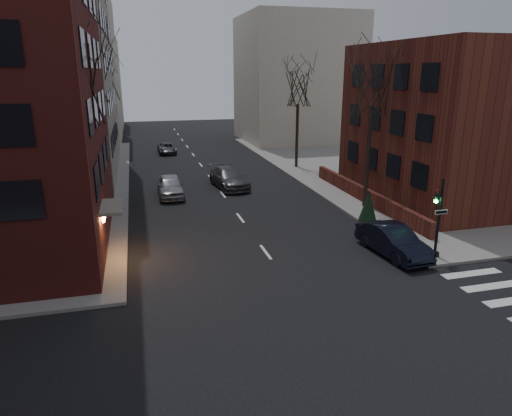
% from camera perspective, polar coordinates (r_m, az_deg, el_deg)
% --- Properties ---
extents(ground, '(160.00, 160.00, 0.00)m').
position_cam_1_polar(ground, '(14.40, 15.60, -23.14)').
color(ground, black).
rests_on(ground, ground).
extents(sidewalk_far_right, '(44.00, 44.00, 0.15)m').
position_cam_1_polar(sidewalk_far_right, '(53.50, 26.74, 5.27)').
color(sidewalk_far_right, gray).
rests_on(sidewalk_far_right, ground).
extents(building_right_brick, '(12.00, 14.00, 11.00)m').
position_cam_1_polar(building_right_brick, '(36.43, 24.13, 9.67)').
color(building_right_brick, '#5B271A').
rests_on(building_right_brick, ground).
extents(low_wall_right, '(0.35, 16.00, 1.00)m').
position_cam_1_polar(low_wall_right, '(33.34, 13.39, 1.63)').
color(low_wall_right, '#5B271A').
rests_on(low_wall_right, sidewalk_far_right).
extents(building_distant_la, '(14.00, 16.00, 18.00)m').
position_cam_1_polar(building_distant_la, '(64.93, -23.48, 15.36)').
color(building_distant_la, beige).
rests_on(building_distant_la, ground).
extents(building_distant_ra, '(14.00, 14.00, 16.00)m').
position_cam_1_polar(building_distant_ra, '(62.98, 5.05, 15.71)').
color(building_distant_ra, beige).
rests_on(building_distant_ra, ground).
extents(building_distant_lb, '(10.00, 12.00, 14.00)m').
position_cam_1_polar(building_distant_lb, '(81.64, -20.22, 14.31)').
color(building_distant_lb, beige).
rests_on(building_distant_lb, ground).
extents(traffic_signal, '(0.76, 0.44, 4.00)m').
position_cam_1_polar(traffic_signal, '(24.19, 21.72, -1.75)').
color(traffic_signal, black).
rests_on(traffic_signal, sidewalk_far_right).
extents(tree_left_a, '(4.18, 4.18, 10.26)m').
position_cam_1_polar(tree_left_a, '(23.48, -21.95, 14.08)').
color(tree_left_a, '#2D231C').
rests_on(tree_left_a, sidewalk_far_left).
extents(tree_left_b, '(4.40, 4.40, 10.80)m').
position_cam_1_polar(tree_left_b, '(35.42, -19.81, 15.53)').
color(tree_left_b, '#2D231C').
rests_on(tree_left_b, sidewalk_far_left).
extents(tree_left_c, '(3.96, 3.96, 9.72)m').
position_cam_1_polar(tree_left_c, '(49.41, -18.46, 14.71)').
color(tree_left_c, '#2D231C').
rests_on(tree_left_c, sidewalk_far_left).
extents(tree_right_a, '(3.96, 3.96, 9.72)m').
position_cam_1_polar(tree_right_a, '(31.16, 14.36, 14.30)').
color(tree_right_a, '#2D231C').
rests_on(tree_right_a, sidewalk_far_right).
extents(tree_right_b, '(3.74, 3.74, 9.18)m').
position_cam_1_polar(tree_right_b, '(43.96, 5.30, 14.73)').
color(tree_right_b, '#2D231C').
rests_on(tree_right_b, sidewalk_far_right).
extents(streetlamp_near, '(0.36, 0.36, 6.28)m').
position_cam_1_polar(streetlamp_near, '(31.76, -18.44, 7.12)').
color(streetlamp_near, black).
rests_on(streetlamp_near, sidewalk_far_left).
extents(streetlamp_far, '(0.36, 0.36, 6.28)m').
position_cam_1_polar(streetlamp_far, '(51.59, -17.28, 10.63)').
color(streetlamp_far, black).
rests_on(streetlamp_far, sidewalk_far_left).
extents(parked_sedan, '(2.09, 4.81, 1.54)m').
position_cam_1_polar(parked_sedan, '(24.39, 16.75, -3.94)').
color(parked_sedan, black).
rests_on(parked_sedan, ground).
extents(car_lane_silver, '(1.92, 4.68, 1.59)m').
position_cam_1_polar(car_lane_silver, '(34.92, -10.67, 2.72)').
color(car_lane_silver, '#949499').
rests_on(car_lane_silver, ground).
extents(car_lane_gray, '(2.82, 5.67, 1.58)m').
position_cam_1_polar(car_lane_gray, '(37.05, -3.40, 3.79)').
color(car_lane_gray, '#45454B').
rests_on(car_lane_gray, ground).
extents(car_lane_far, '(2.01, 4.28, 1.18)m').
position_cam_1_polar(car_lane_far, '(53.68, -11.08, 7.34)').
color(car_lane_far, '#3F3F44').
rests_on(car_lane_far, ground).
extents(sandwich_board, '(0.38, 0.52, 0.83)m').
position_cam_1_polar(sandwich_board, '(33.81, 13.58, 1.67)').
color(sandwich_board, white).
rests_on(sandwich_board, sidewalk_far_right).
extents(evergreen_shrub, '(1.51, 1.51, 1.91)m').
position_cam_1_polar(evergreen_shrub, '(28.86, 13.85, 0.20)').
color(evergreen_shrub, '#16321B').
rests_on(evergreen_shrub, sidewalk_far_right).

